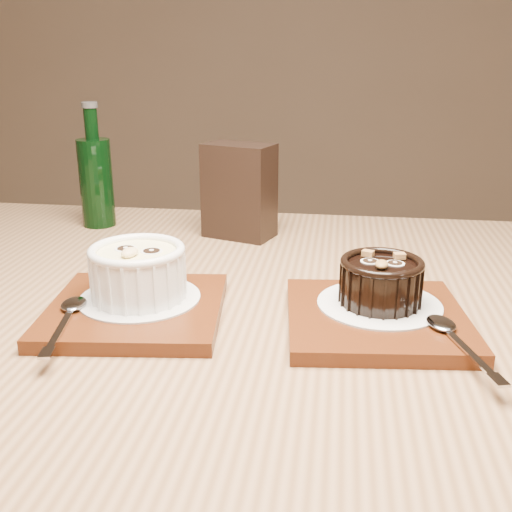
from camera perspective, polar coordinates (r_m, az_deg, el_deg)
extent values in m
cube|color=brown|center=(0.68, -2.47, -6.11)|extent=(1.23, 0.84, 0.04)
cube|color=#55250E|center=(0.65, -11.37, -5.06)|extent=(0.19, 0.19, 0.01)
cylinder|color=silver|center=(0.66, -11.00, -3.92)|extent=(0.13, 0.13, 0.00)
cylinder|color=white|center=(0.65, -11.15, -1.78)|extent=(0.10, 0.10, 0.05)
cylinder|color=#F1E593|center=(0.64, -11.29, 0.25)|extent=(0.08, 0.08, 0.00)
torus|color=white|center=(0.64, -11.31, 0.54)|extent=(0.10, 0.10, 0.01)
cylinder|color=black|center=(0.65, -12.31, 0.74)|extent=(0.02, 0.02, 0.00)
cylinder|color=black|center=(0.64, -9.92, 0.51)|extent=(0.02, 0.02, 0.00)
ellipsoid|color=#DDBE81|center=(0.63, -11.95, 0.34)|extent=(0.02, 0.03, 0.01)
cube|color=#55250E|center=(0.63, 11.37, -5.87)|extent=(0.19, 0.19, 0.01)
cylinder|color=silver|center=(0.64, 11.66, -4.49)|extent=(0.13, 0.13, 0.00)
cylinder|color=black|center=(0.64, 11.79, -2.64)|extent=(0.08, 0.08, 0.04)
cylinder|color=black|center=(0.63, 11.91, -0.91)|extent=(0.07, 0.07, 0.00)
torus|color=black|center=(0.63, 11.94, -0.61)|extent=(0.09, 0.09, 0.01)
cylinder|color=black|center=(0.63, 10.80, -0.44)|extent=(0.02, 0.02, 0.00)
cylinder|color=black|center=(0.63, 13.11, -0.63)|extent=(0.02, 0.02, 0.00)
ellipsoid|color=brown|center=(0.61, 11.88, -0.78)|extent=(0.02, 0.02, 0.01)
cube|color=brown|center=(0.65, 10.61, 0.25)|extent=(0.01, 0.01, 0.01)
cube|color=brown|center=(0.65, 13.50, 0.01)|extent=(0.01, 0.01, 0.01)
cube|color=black|center=(0.90, -1.60, 6.20)|extent=(0.11, 0.09, 0.14)
cylinder|color=black|center=(0.99, -14.97, 6.72)|extent=(0.05, 0.05, 0.14)
cylinder|color=black|center=(0.97, -15.44, 12.06)|extent=(0.02, 0.02, 0.05)
cylinder|color=#333333|center=(0.97, -15.58, 13.70)|extent=(0.02, 0.02, 0.01)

